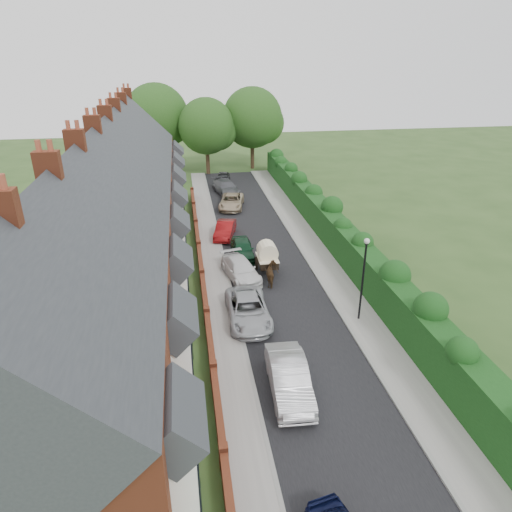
{
  "coord_description": "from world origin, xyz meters",
  "views": [
    {
      "loc": [
        -6.14,
        -17.47,
        14.42
      ],
      "look_at": [
        -1.84,
        9.13,
        2.2
      ],
      "focal_mm": 32.0,
      "sensor_mm": 36.0,
      "label": 1
    }
  ],
  "objects_px": {
    "car_silver_b": "(248,310)",
    "car_silver_a": "(289,378)",
    "car_grey": "(226,187)",
    "horse": "(272,275)",
    "car_green": "(242,249)",
    "horse_cart": "(267,255)",
    "car_beige": "(232,201)",
    "car_black": "(223,178)",
    "lamppost": "(364,269)",
    "car_white": "(241,269)",
    "car_red": "(225,230)"
  },
  "relations": [
    {
      "from": "car_silver_b",
      "to": "car_green",
      "type": "height_order",
      "value": "car_silver_b"
    },
    {
      "from": "horse",
      "to": "horse_cart",
      "type": "xyz_separation_m",
      "value": [
        0.0,
        1.9,
        0.57
      ]
    },
    {
      "from": "car_silver_b",
      "to": "car_red",
      "type": "bearing_deg",
      "value": 90.43
    },
    {
      "from": "car_silver_b",
      "to": "car_beige",
      "type": "xyz_separation_m",
      "value": [
        1.37,
        20.81,
        -0.05
      ]
    },
    {
      "from": "car_white",
      "to": "car_black",
      "type": "xyz_separation_m",
      "value": [
        1.08,
        24.57,
        -0.01
      ]
    },
    {
      "from": "lamppost",
      "to": "car_beige",
      "type": "xyz_separation_m",
      "value": [
        -5.0,
        21.81,
        -2.63
      ]
    },
    {
      "from": "car_silver_a",
      "to": "horse_cart",
      "type": "xyz_separation_m",
      "value": [
        1.28,
        12.41,
        0.52
      ]
    },
    {
      "from": "horse_cart",
      "to": "car_black",
      "type": "bearing_deg",
      "value": 92.12
    },
    {
      "from": "car_silver_a",
      "to": "horse_cart",
      "type": "relative_size",
      "value": 1.51
    },
    {
      "from": "horse",
      "to": "car_black",
      "type": "bearing_deg",
      "value": -84.69
    },
    {
      "from": "car_silver_a",
      "to": "car_red",
      "type": "xyz_separation_m",
      "value": [
        -0.99,
        19.54,
        -0.13
      ]
    },
    {
      "from": "car_black",
      "to": "horse",
      "type": "distance_m",
      "value": 25.84
    },
    {
      "from": "car_silver_a",
      "to": "car_black",
      "type": "height_order",
      "value": "car_silver_a"
    },
    {
      "from": "car_green",
      "to": "car_beige",
      "type": "bearing_deg",
      "value": 88.98
    },
    {
      "from": "car_silver_b",
      "to": "car_silver_a",
      "type": "bearing_deg",
      "value": -81.07
    },
    {
      "from": "car_white",
      "to": "car_black",
      "type": "bearing_deg",
      "value": 75.2
    },
    {
      "from": "car_beige",
      "to": "car_black",
      "type": "xyz_separation_m",
      "value": [
        -0.01,
        9.19,
        -0.01
      ]
    },
    {
      "from": "car_beige",
      "to": "car_black",
      "type": "bearing_deg",
      "value": 102.09
    },
    {
      "from": "car_red",
      "to": "car_beige",
      "type": "height_order",
      "value": "car_beige"
    },
    {
      "from": "car_red",
      "to": "car_green",
      "type": "bearing_deg",
      "value": -63.58
    },
    {
      "from": "lamppost",
      "to": "car_red",
      "type": "height_order",
      "value": "lamppost"
    },
    {
      "from": "car_silver_b",
      "to": "car_beige",
      "type": "relative_size",
      "value": 1.07
    },
    {
      "from": "car_beige",
      "to": "horse",
      "type": "height_order",
      "value": "horse"
    },
    {
      "from": "car_silver_a",
      "to": "car_black",
      "type": "bearing_deg",
      "value": 92.11
    },
    {
      "from": "car_silver_b",
      "to": "lamppost",
      "type": "bearing_deg",
      "value": -8.62
    },
    {
      "from": "car_silver_b",
      "to": "horse_cart",
      "type": "height_order",
      "value": "horse_cart"
    },
    {
      "from": "car_green",
      "to": "car_silver_a",
      "type": "bearing_deg",
      "value": -88.12
    },
    {
      "from": "car_silver_a",
      "to": "car_beige",
      "type": "height_order",
      "value": "car_silver_a"
    },
    {
      "from": "car_silver_a",
      "to": "horse_cart",
      "type": "height_order",
      "value": "horse_cart"
    },
    {
      "from": "lamppost",
      "to": "car_beige",
      "type": "distance_m",
      "value": 22.53
    },
    {
      "from": "lamppost",
      "to": "car_black",
      "type": "bearing_deg",
      "value": 99.18
    },
    {
      "from": "car_green",
      "to": "horse",
      "type": "height_order",
      "value": "horse"
    },
    {
      "from": "car_beige",
      "to": "car_grey",
      "type": "distance_m",
      "value": 4.87
    },
    {
      "from": "car_silver_b",
      "to": "car_black",
      "type": "bearing_deg",
      "value": 87.71
    },
    {
      "from": "car_silver_a",
      "to": "car_beige",
      "type": "relative_size",
      "value": 1.01
    },
    {
      "from": "car_beige",
      "to": "horse_cart",
      "type": "distance_m",
      "value": 14.78
    },
    {
      "from": "car_grey",
      "to": "horse",
      "type": "relative_size",
      "value": 2.89
    },
    {
      "from": "car_red",
      "to": "car_black",
      "type": "bearing_deg",
      "value": 100.11
    },
    {
      "from": "car_green",
      "to": "car_black",
      "type": "relative_size",
      "value": 1.05
    },
    {
      "from": "lamppost",
      "to": "car_beige",
      "type": "height_order",
      "value": "lamppost"
    },
    {
      "from": "car_silver_a",
      "to": "car_black",
      "type": "relative_size",
      "value": 1.26
    },
    {
      "from": "car_black",
      "to": "car_grey",
      "type": "bearing_deg",
      "value": -79.16
    },
    {
      "from": "lamppost",
      "to": "horse",
      "type": "xyz_separation_m",
      "value": [
        -4.13,
        5.17,
        -2.55
      ]
    },
    {
      "from": "car_silver_a",
      "to": "car_green",
      "type": "height_order",
      "value": "car_silver_a"
    },
    {
      "from": "car_grey",
      "to": "car_white",
      "type": "bearing_deg",
      "value": -105.69
    },
    {
      "from": "car_silver_b",
      "to": "horse_cart",
      "type": "distance_m",
      "value": 6.5
    },
    {
      "from": "car_green",
      "to": "horse",
      "type": "relative_size",
      "value": 2.28
    },
    {
      "from": "car_grey",
      "to": "horse_cart",
      "type": "relative_size",
      "value": 1.6
    },
    {
      "from": "car_white",
      "to": "car_grey",
      "type": "height_order",
      "value": "car_grey"
    },
    {
      "from": "car_silver_a",
      "to": "car_silver_b",
      "type": "bearing_deg",
      "value": 101.36
    }
  ]
}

